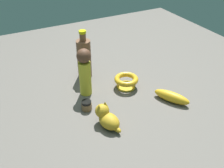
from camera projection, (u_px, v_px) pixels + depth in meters
The scene contains 7 objects.
ground at pixel (112, 100), 1.18m from camera, with size 2.00×2.00×0.00m, color #5B5651.
bottle_tall at pixel (84, 58), 1.30m from camera, with size 0.07×0.07×0.25m.
person_figure_adult at pixel (85, 71), 1.16m from camera, with size 0.08×0.08×0.23m.
banana at pixel (172, 97), 1.17m from camera, with size 0.17×0.05×0.05m, color gold.
bowl at pixel (126, 81), 1.25m from camera, with size 0.12×0.12×0.06m.
nail_polish_jar at pixel (87, 105), 1.12m from camera, with size 0.05×0.05×0.04m.
cat_figurine at pixel (107, 117), 1.02m from camera, with size 0.09×0.13×0.09m.
Camera 1 is at (-0.43, -0.84, 0.72)m, focal length 42.00 mm.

